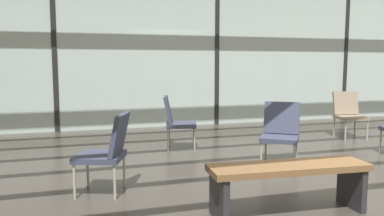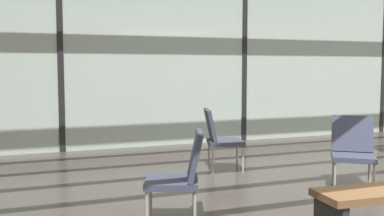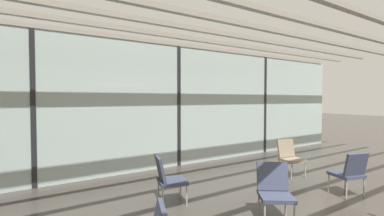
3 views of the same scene
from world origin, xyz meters
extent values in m
cube|color=#A3B7B2|center=(0.00, 5.20, 1.67)|extent=(14.00, 0.08, 3.33)
cube|color=black|center=(-3.50, 5.20, 1.67)|extent=(0.10, 0.12, 3.33)
cube|color=black|center=(0.00, 5.20, 1.67)|extent=(0.10, 0.12, 3.33)
cube|color=black|center=(3.50, 5.20, 1.67)|extent=(0.10, 0.12, 3.33)
ellipsoid|color=silver|center=(-0.53, 10.46, 2.04)|extent=(10.70, 4.09, 4.09)
sphere|color=black|center=(-3.47, 8.58, 2.35)|extent=(0.28, 0.28, 0.28)
sphere|color=black|center=(-2.57, 8.58, 2.35)|extent=(0.28, 0.28, 0.28)
sphere|color=black|center=(-1.67, 8.58, 2.35)|extent=(0.28, 0.28, 0.28)
sphere|color=black|center=(-0.77, 8.58, 2.35)|extent=(0.28, 0.28, 0.28)
sphere|color=black|center=(0.13, 8.58, 2.35)|extent=(0.28, 0.28, 0.28)
sphere|color=black|center=(1.03, 8.58, 2.35)|extent=(0.28, 0.28, 0.28)
cylinder|color=gray|center=(1.42, 1.65, 0.18)|extent=(0.03, 0.03, 0.37)
cube|color=#33384C|center=(-2.89, 1.02, 0.40)|extent=(0.62, 0.62, 0.06)
cube|color=#33384C|center=(-2.69, 0.95, 0.65)|extent=(0.30, 0.50, 0.44)
cylinder|color=gray|center=(-3.01, 1.29, 0.18)|extent=(0.03, 0.03, 0.37)
cylinder|color=gray|center=(-3.16, 0.90, 0.18)|extent=(0.03, 0.03, 0.37)
cylinder|color=gray|center=(-2.62, 1.15, 0.18)|extent=(0.03, 0.03, 0.37)
cylinder|color=gray|center=(-2.76, 0.75, 0.18)|extent=(0.03, 0.03, 0.37)
cube|color=#33384C|center=(-1.47, 2.88, 0.40)|extent=(0.59, 0.59, 0.06)
cube|color=#33384C|center=(-1.68, 2.94, 0.65)|extent=(0.26, 0.50, 0.44)
cylinder|color=gray|center=(-1.33, 2.62, 0.18)|extent=(0.03, 0.03, 0.37)
cylinder|color=gray|center=(-1.21, 3.02, 0.18)|extent=(0.03, 0.03, 0.37)
cylinder|color=gray|center=(-1.73, 2.73, 0.18)|extent=(0.03, 0.03, 0.37)
cylinder|color=gray|center=(-1.62, 3.14, 0.18)|extent=(0.03, 0.03, 0.37)
cube|color=#33384C|center=(-0.53, 1.37, 0.40)|extent=(0.67, 0.67, 0.06)
cube|color=#33384C|center=(-0.40, 1.54, 0.65)|extent=(0.47, 0.39, 0.44)
cylinder|color=gray|center=(-0.82, 1.32, 0.18)|extent=(0.03, 0.03, 0.37)
cylinder|color=gray|center=(-0.48, 1.07, 0.18)|extent=(0.03, 0.03, 0.37)
cylinder|color=gray|center=(-0.57, 1.66, 0.18)|extent=(0.03, 0.03, 0.37)
cylinder|color=gray|center=(-0.23, 1.41, 0.18)|extent=(0.03, 0.03, 0.37)
cube|color=#7F705B|center=(1.76, 2.76, 0.40)|extent=(0.56, 0.56, 0.06)
cube|color=#7F705B|center=(1.80, 2.98, 0.65)|extent=(0.50, 0.22, 0.44)
cylinder|color=gray|center=(1.52, 2.59, 0.18)|extent=(0.03, 0.03, 0.37)
cylinder|color=gray|center=(1.93, 2.52, 0.18)|extent=(0.03, 0.03, 0.37)
cylinder|color=gray|center=(1.59, 3.01, 0.18)|extent=(0.03, 0.03, 0.37)
cylinder|color=gray|center=(2.00, 2.93, 0.18)|extent=(0.03, 0.03, 0.37)
cube|color=brown|center=(-1.25, -0.07, 0.44)|extent=(1.52, 0.50, 0.06)
cube|color=#262628|center=(-0.59, -0.12, 0.21)|extent=(0.06, 0.36, 0.41)
cube|color=#262628|center=(-1.92, -0.03, 0.21)|extent=(0.06, 0.36, 0.41)
camera|label=1|loc=(-3.11, -3.11, 1.39)|focal=35.84mm
camera|label=2|loc=(-4.18, -2.88, 1.45)|focal=42.58mm
camera|label=3|loc=(-3.75, -1.27, 1.87)|focal=24.97mm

